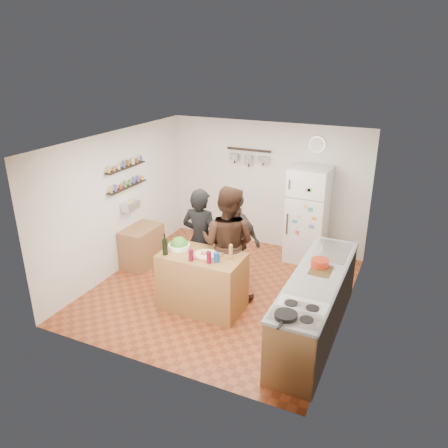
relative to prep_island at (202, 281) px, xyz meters
The scene contains 26 objects.
room_shell 1.28m from the prep_island, 88.02° to the left, with size 4.20×4.20×4.20m.
prep_island is the anchor object (origin of this frame).
pizza_board 0.47m from the prep_island, 14.04° to the right, with size 0.42×0.34×0.02m, color olive.
pizza 0.49m from the prep_island, 14.04° to the right, with size 0.34×0.34×0.02m, color beige.
salad_bowl 0.65m from the prep_island, behind, with size 0.33×0.33×0.07m, color white.
wine_bottle 0.79m from the prep_island, 156.25° to the right, with size 0.08×0.08×0.24m, color black.
wine_glass_near 0.59m from the prep_island, 101.77° to the right, with size 0.07×0.07×0.17m, color #60081E.
wine_glass_far 0.62m from the prep_island, 42.27° to the right, with size 0.07×0.07×0.17m, color #60081D.
pepper_mill 0.71m from the prep_island, ahead, with size 0.06×0.06×0.19m, color olive.
salt_canister 0.62m from the prep_island, 21.80° to the right, with size 0.09×0.09×0.14m, color navy.
person_left 0.73m from the prep_island, 119.38° to the left, with size 0.64×0.42×1.76m, color black.
person_center 0.70m from the prep_island, 66.31° to the left, with size 0.91×0.71×1.87m, color black.
person_back 1.07m from the prep_island, 82.63° to the left, with size 0.93×0.39×1.59m, color #312F2C.
counter_run 1.74m from the prep_island, ahead, with size 0.63×2.63×0.90m, color #9E7042.
stove_top 2.00m from the prep_island, 27.17° to the right, with size 0.60×0.62×0.02m, color white.
skillet 2.01m from the prep_island, 33.22° to the right, with size 0.27×0.27×0.05m, color black.
sink 2.01m from the prep_island, 27.68° to the left, with size 0.50×0.80×0.03m, color silver.
cutting_board 1.81m from the prep_island, ahead, with size 0.30×0.40×0.02m, color olive.
red_bowl 1.80m from the prep_island, 11.66° to the left, with size 0.25×0.25×0.10m, color #A12612.
fridge 2.60m from the prep_island, 67.35° to the left, with size 0.70×0.68×1.80m, color white.
wall_clock 3.33m from the prep_island, 69.90° to the left, with size 0.30×0.30×0.03m, color silver.
spice_shelf_lower 2.31m from the prep_island, 156.87° to the left, with size 0.12×1.00×0.03m, color black.
spice_shelf_upper 2.49m from the prep_island, 156.87° to the left, with size 0.12×1.00×0.03m, color black.
produce_basket 2.15m from the prep_island, 156.53° to the left, with size 0.18×0.35×0.14m, color silver.
side_table 1.91m from the prep_island, 153.61° to the left, with size 0.50×0.80×0.73m, color #9B6741.
pot_rack 3.02m from the prep_island, 96.89° to the left, with size 0.90×0.04×0.04m, color black.
Camera 1 is at (2.73, -5.80, 3.75)m, focal length 35.00 mm.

